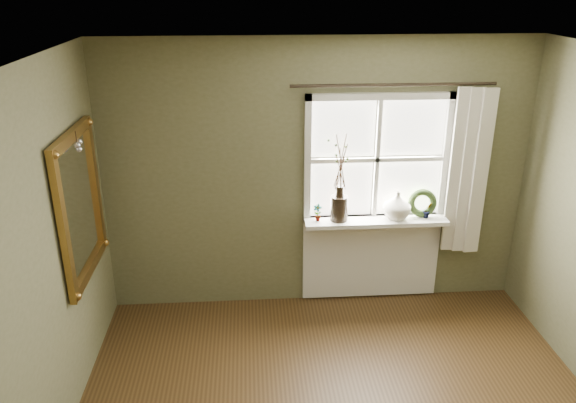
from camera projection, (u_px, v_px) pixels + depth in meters
The scene contains 13 objects.
ceiling at pixel (379, 80), 2.71m from camera, with size 4.50×4.50×0.00m, color silver.
wall_back at pixel (317, 176), 5.32m from camera, with size 4.00×0.10×2.60m, color brown.
window_frame at pixel (377, 159), 5.22m from camera, with size 1.36×0.06×1.24m.
window_sill at pixel (376, 221), 5.34m from camera, with size 1.36×0.26×0.04m, color white.
window_apron at pixel (371, 257), 5.61m from camera, with size 1.36×0.04×0.88m, color white.
dark_jug at pixel (339, 208), 5.26m from camera, with size 0.16×0.16×0.24m, color black.
cream_vase at pixel (397, 205), 5.30m from camera, with size 0.26×0.26×0.27m, color silver.
wreath at pixel (422, 206), 5.36m from camera, with size 0.28×0.28×0.07m, color #2D411D.
potted_plant_left at pixel (318, 213), 5.27m from camera, with size 0.09×0.06×0.17m, color #2D411D.
potted_plant_right at pixel (427, 210), 5.34m from camera, with size 0.09×0.07×0.16m, color #2D411D.
curtain at pixel (467, 172), 5.23m from camera, with size 0.36×0.12×1.59m, color beige.
curtain_rod at pixel (394, 85), 4.92m from camera, with size 0.03×0.03×1.84m, color black.
gilt_mirror at pixel (80, 205), 4.37m from camera, with size 0.10×1.00×1.19m.
Camera 1 is at (-0.64, -2.69, 3.07)m, focal length 35.00 mm.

